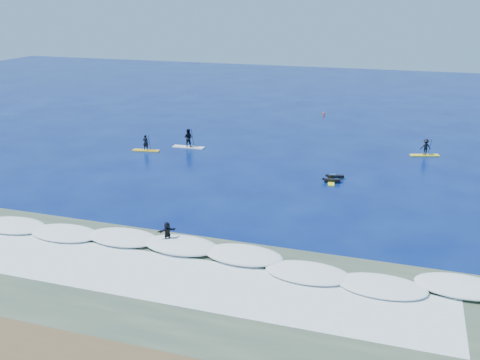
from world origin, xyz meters
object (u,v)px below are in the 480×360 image
(prone_paddler_near, at_px, (331,181))
(prone_paddler_far, at_px, (335,177))
(sup_paddler_left, at_px, (146,145))
(sup_paddler_right, at_px, (425,148))
(wave_surfer, at_px, (167,233))
(sup_paddler_center, at_px, (188,140))
(marker_buoy, at_px, (324,114))

(prone_paddler_near, distance_m, prone_paddler_far, 1.07)
(sup_paddler_left, xyz_separation_m, sup_paddler_right, (26.45, 6.74, 0.15))
(wave_surfer, bearing_deg, sup_paddler_left, 77.66)
(sup_paddler_center, distance_m, sup_paddler_right, 23.31)
(sup_paddler_right, bearing_deg, wave_surfer, -138.99)
(marker_buoy, bearing_deg, wave_surfer, -94.24)
(prone_paddler_far, bearing_deg, sup_paddler_center, 54.79)
(sup_paddler_left, distance_m, marker_buoy, 26.07)
(prone_paddler_near, distance_m, marker_buoy, 26.22)
(sup_paddler_right, bearing_deg, prone_paddler_near, -142.90)
(prone_paddler_far, height_order, marker_buoy, marker_buoy)
(marker_buoy, bearing_deg, prone_paddler_near, -79.27)
(sup_paddler_right, bearing_deg, prone_paddler_far, -145.30)
(sup_paddler_center, distance_m, prone_paddler_far, 16.48)
(wave_surfer, bearing_deg, sup_paddler_center, 66.65)
(prone_paddler_near, height_order, marker_buoy, marker_buoy)
(prone_paddler_near, bearing_deg, sup_paddler_center, 58.49)
(sup_paddler_left, xyz_separation_m, prone_paddler_far, (19.16, -2.80, -0.45))
(sup_paddler_center, bearing_deg, sup_paddler_left, -148.37)
(sup_paddler_center, distance_m, prone_paddler_near, 16.73)
(prone_paddler_near, xyz_separation_m, prone_paddler_far, (0.13, 1.06, 0.00))
(sup_paddler_right, distance_m, wave_surfer, 29.68)
(sup_paddler_center, xyz_separation_m, prone_paddler_near, (15.49, -6.30, -0.72))
(sup_paddler_right, bearing_deg, marker_buoy, 111.12)
(sup_paddler_left, xyz_separation_m, sup_paddler_center, (3.54, 2.43, 0.26))
(sup_paddler_center, height_order, wave_surfer, sup_paddler_center)
(sup_paddler_left, height_order, prone_paddler_near, sup_paddler_left)
(wave_surfer, bearing_deg, sup_paddler_right, 15.82)
(sup_paddler_center, relative_size, wave_surfer, 1.86)
(wave_surfer, bearing_deg, prone_paddler_far, 20.08)
(sup_paddler_left, bearing_deg, sup_paddler_center, 26.09)
(sup_paddler_center, bearing_deg, wave_surfer, -73.04)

